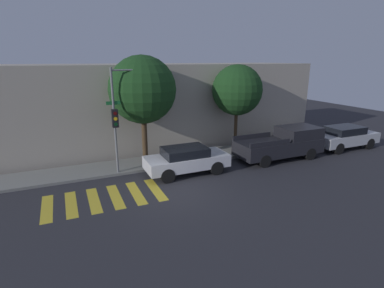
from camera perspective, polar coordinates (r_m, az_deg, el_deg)
ground_plane at (r=13.81m, az=-2.94°, el=-9.38°), size 60.00×60.00×0.00m
sidewalk at (r=17.62m, az=-7.98°, el=-3.56°), size 26.00×2.27×0.14m
building_row at (r=21.27m, az=-11.65°, el=7.17°), size 26.00×6.00×5.57m
crosswalk at (r=13.88m, az=-16.26°, el=-9.89°), size 5.07×2.60×0.00m
traffic_light_pole at (r=15.53m, az=-12.77°, el=6.89°), size 2.70×0.56×5.52m
sedan_near_corner at (r=15.80m, az=-1.07°, el=-2.96°), size 4.38×1.80×1.45m
pickup_truck at (r=19.02m, az=16.97°, el=0.15°), size 5.38×2.04×1.88m
sedan_middle at (r=22.76m, az=27.10°, el=1.26°), size 4.62×1.83×1.54m
tree_near_corner at (r=16.98m, az=-9.41°, el=10.12°), size 3.75×3.75×6.13m
tree_midblock at (r=19.44m, az=8.60°, el=10.09°), size 3.20×3.20×5.60m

